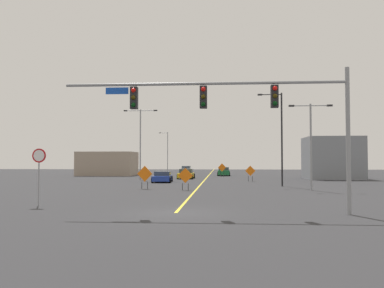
{
  "coord_description": "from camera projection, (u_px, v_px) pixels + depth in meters",
  "views": [
    {
      "loc": [
        2.16,
        -18.97,
        2.46
      ],
      "look_at": [
        -0.56,
        18.12,
        3.97
      ],
      "focal_mm": 38.02,
      "sensor_mm": 36.0,
      "label": 1
    }
  ],
  "objects": [
    {
      "name": "street_lamp_near_left",
      "position": [
        167.0,
        150.0,
        90.16
      ],
      "size": [
        2.02,
        0.24,
        8.75
      ],
      "color": "gray",
      "rests_on": "ground"
    },
    {
      "name": "construction_sign_right_shoulder",
      "position": [
        222.0,
        168.0,
        62.38
      ],
      "size": [
        1.25,
        0.3,
        2.01
      ],
      "color": "orange",
      "rests_on": "ground"
    },
    {
      "name": "street_lamp_near_right",
      "position": [
        311.0,
        138.0,
        33.53
      ],
      "size": [
        3.56,
        0.24,
        7.15
      ],
      "color": "gray",
      "rests_on": "ground"
    },
    {
      "name": "ground",
      "position": [
        176.0,
        213.0,
        18.97
      ],
      "size": [
        185.63,
        185.63,
        0.0
      ],
      "primitive_type": "plane",
      "color": "#2D2D30"
    },
    {
      "name": "car_blue_distant",
      "position": [
        162.0,
        177.0,
        46.16
      ],
      "size": [
        2.34,
        4.58,
        1.23
      ],
      "color": "#1E389E",
      "rests_on": "ground"
    },
    {
      "name": "construction_sign_median_near",
      "position": [
        185.0,
        176.0,
        33.55
      ],
      "size": [
        1.26,
        0.17,
        1.84
      ],
      "color": "orange",
      "rests_on": "ground"
    },
    {
      "name": "roadside_building_east",
      "position": [
        332.0,
        158.0,
        53.85
      ],
      "size": [
        6.99,
        6.17,
        5.56
      ],
      "color": "gray",
      "rests_on": "ground"
    },
    {
      "name": "construction_sign_left_shoulder",
      "position": [
        250.0,
        172.0,
        47.8
      ],
      "size": [
        1.21,
        0.06,
        1.84
      ],
      "color": "orange",
      "rests_on": "ground"
    },
    {
      "name": "construction_sign_left_lane",
      "position": [
        145.0,
        175.0,
        35.09
      ],
      "size": [
        1.37,
        0.3,
        2.0
      ],
      "color": "orange",
      "rests_on": "ground"
    },
    {
      "name": "road_centre_stripe",
      "position": [
        209.0,
        175.0,
        70.35
      ],
      "size": [
        0.16,
        103.13,
        0.01
      ],
      "color": "yellow",
      "rests_on": "ground"
    },
    {
      "name": "traffic_signal_assembly",
      "position": [
        241.0,
        105.0,
        18.93
      ],
      "size": [
        13.33,
        0.44,
        6.74
      ],
      "color": "gray",
      "rests_on": "ground"
    },
    {
      "name": "car_green_approaching",
      "position": [
        224.0,
        172.0,
        65.58
      ],
      "size": [
        2.06,
        4.34,
        1.38
      ],
      "color": "#196B38",
      "rests_on": "ground"
    },
    {
      "name": "roadside_building_west",
      "position": [
        108.0,
        164.0,
        66.58
      ],
      "size": [
        8.94,
        6.41,
        3.85
      ],
      "color": "gray",
      "rests_on": "ground"
    },
    {
      "name": "street_lamp_far_left",
      "position": [
        140.0,
        138.0,
        51.53
      ],
      "size": [
        4.31,
        0.24,
        8.95
      ],
      "color": "gray",
      "rests_on": "ground"
    },
    {
      "name": "car_white_mid",
      "position": [
        186.0,
        170.0,
        77.27
      ],
      "size": [
        2.0,
        4.23,
        1.41
      ],
      "color": "white",
      "rests_on": "ground"
    },
    {
      "name": "stop_sign",
      "position": [
        39.0,
        166.0,
        21.91
      ],
      "size": [
        0.76,
        0.07,
        3.1
      ],
      "color": "gray",
      "rests_on": "ground"
    },
    {
      "name": "car_yellow_near",
      "position": [
        186.0,
        174.0,
        55.05
      ],
      "size": [
        2.16,
        4.61,
        1.32
      ],
      "color": "gold",
      "rests_on": "ground"
    },
    {
      "name": "street_lamp_mid_right",
      "position": [
        280.0,
        135.0,
        38.65
      ],
      "size": [
        2.34,
        0.24,
        8.92
      ],
      "color": "black",
      "rests_on": "ground"
    }
  ]
}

